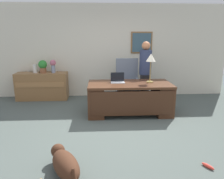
# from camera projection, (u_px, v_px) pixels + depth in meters

# --- Properties ---
(ground_plane) EXTENTS (12.00, 12.00, 0.00)m
(ground_plane) POSITION_uv_depth(u_px,v_px,m) (118.00, 130.00, 4.27)
(ground_plane) COLOR #4C5651
(back_wall) EXTENTS (7.00, 0.16, 2.70)m
(back_wall) POSITION_uv_depth(u_px,v_px,m) (112.00, 51.00, 6.45)
(back_wall) COLOR beige
(back_wall) RESTS_ON ground_plane
(desk) EXTENTS (1.93, 0.92, 0.74)m
(desk) POSITION_uv_depth(u_px,v_px,m) (130.00, 97.00, 5.06)
(desk) COLOR #4C2B19
(desk) RESTS_ON ground_plane
(credenza) EXTENTS (1.44, 0.50, 0.78)m
(credenza) POSITION_uv_depth(u_px,v_px,m) (42.00, 86.00, 6.24)
(credenza) COLOR olive
(credenza) RESTS_ON ground_plane
(armchair) EXTENTS (0.60, 0.59, 1.20)m
(armchair) POSITION_uv_depth(u_px,v_px,m) (127.00, 84.00, 5.93)
(armchair) COLOR slate
(armchair) RESTS_ON ground_plane
(person_standing) EXTENTS (0.32, 0.32, 1.66)m
(person_standing) POSITION_uv_depth(u_px,v_px,m) (145.00, 72.00, 5.78)
(person_standing) COLOR #262323
(person_standing) RESTS_ON ground_plane
(dog_lying) EXTENTS (0.58, 0.79, 0.30)m
(dog_lying) POSITION_uv_depth(u_px,v_px,m) (65.00, 163.00, 2.89)
(dog_lying) COLOR #472819
(dog_lying) RESTS_ON ground_plane
(laptop) EXTENTS (0.32, 0.22, 0.22)m
(laptop) POSITION_uv_depth(u_px,v_px,m) (118.00, 80.00, 5.09)
(laptop) COLOR #B2B5BA
(laptop) RESTS_ON desk
(desk_lamp) EXTENTS (0.22, 0.22, 0.67)m
(desk_lamp) POSITION_uv_depth(u_px,v_px,m) (151.00, 59.00, 4.97)
(desk_lamp) COLOR #9E8447
(desk_lamp) RESTS_ON desk
(vase_with_flowers) EXTENTS (0.17, 0.17, 0.37)m
(vase_with_flowers) POSITION_uv_depth(u_px,v_px,m) (53.00, 65.00, 6.11)
(vase_with_flowers) COLOR #838FA8
(vase_with_flowers) RESTS_ON credenza
(vase_empty) EXTENTS (0.12, 0.12, 0.25)m
(vase_empty) POSITION_uv_depth(u_px,v_px,m) (35.00, 69.00, 6.11)
(vase_empty) COLOR silver
(vase_empty) RESTS_ON credenza
(potted_plant) EXTENTS (0.24, 0.24, 0.36)m
(potted_plant) POSITION_uv_depth(u_px,v_px,m) (43.00, 66.00, 6.10)
(potted_plant) COLOR brown
(potted_plant) RESTS_ON credenza
(dog_toy_bone) EXTENTS (0.14, 0.19, 0.05)m
(dog_toy_bone) POSITION_uv_depth(u_px,v_px,m) (208.00, 166.00, 3.05)
(dog_toy_bone) COLOR #E53F33
(dog_toy_bone) RESTS_ON ground_plane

